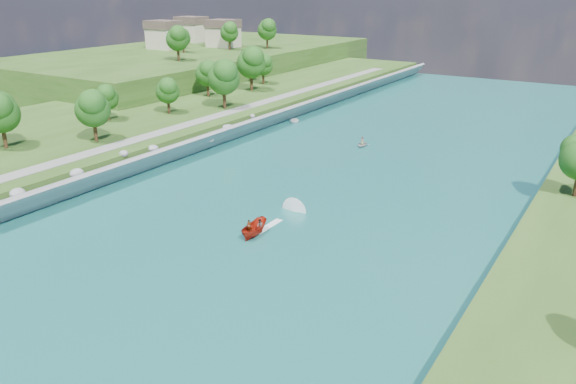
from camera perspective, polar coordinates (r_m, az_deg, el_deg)
The scene contains 10 objects.
ground at distance 62.13m, azimuth -8.10°, elevation -6.25°, with size 260.00×260.00×0.00m, color #2D5119.
river_water at distance 77.03m, azimuth 1.45°, elevation -0.63°, with size 55.00×240.00×0.10m, color #196160.
berm_west at distance 109.58m, azimuth -21.72°, elevation 5.23°, with size 45.00×240.00×3.50m, color #2D5119.
ridge_west at distance 182.96m, azimuth -9.02°, elevation 12.82°, with size 60.00×120.00×9.00m, color #2D5119.
riprap_bank at distance 91.18m, azimuth -12.93°, elevation 3.39°, with size 4.69×236.00×4.50m.
riverside_path at distance 95.87m, azimuth -15.53°, elevation 5.05°, with size 3.00×200.00×0.10m, color gray.
ridge_houses at distance 189.86m, azimuth -9.62°, elevation 15.73°, with size 29.50×29.50×8.40m.
trees_ridge at distance 168.36m, azimuth -6.80°, elevation 15.54°, with size 19.75×43.58×10.48m.
motorboat at distance 66.29m, azimuth -2.89°, elevation -3.44°, with size 3.60×19.21×1.99m.
raft at distance 102.72m, azimuth 7.54°, elevation 4.85°, with size 2.81×3.62×1.71m.
Camera 1 is at (36.64, -41.92, 27.57)m, focal length 35.00 mm.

